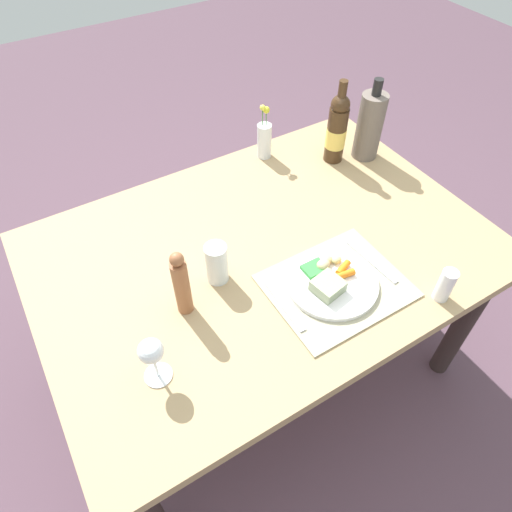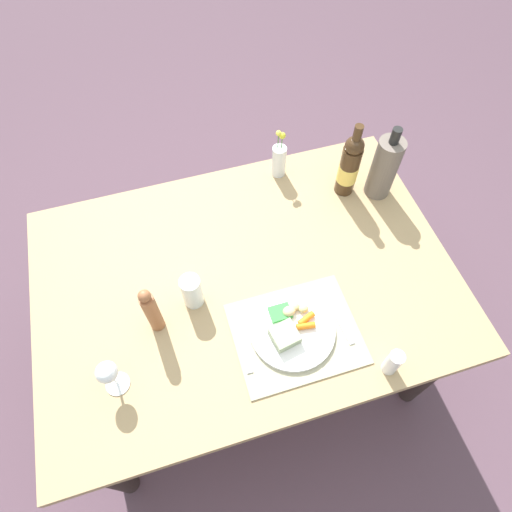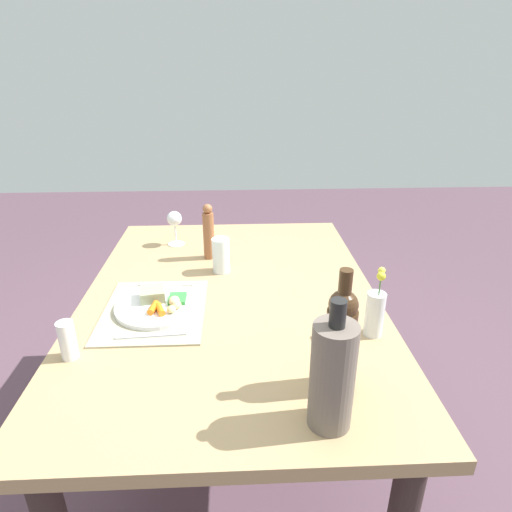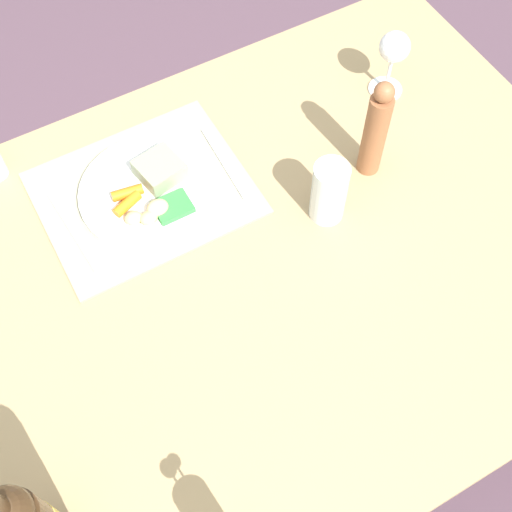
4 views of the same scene
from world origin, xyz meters
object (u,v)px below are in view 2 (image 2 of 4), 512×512
wine_glass (108,373)px  salt_shaker (393,362)px  knife (338,316)px  flower_vase (279,160)px  pepper_mill (152,311)px  dining_table (246,289)px  water_tumbler (192,292)px  fork (243,344)px  cooler_bottle (384,167)px  dinner_plate (291,329)px  wine_bottle (349,166)px

wine_glass → salt_shaker: 0.84m
knife → flower_vase: (0.01, 0.66, 0.07)m
pepper_mill → salt_shaker: 0.75m
pepper_mill → dining_table: bearing=15.2°
water_tumbler → pepper_mill: pepper_mill is taller
water_tumbler → fork: bearing=-60.1°
fork → flower_vase: size_ratio=0.89×
cooler_bottle → pepper_mill: bearing=-161.3°
knife → salt_shaker: (0.08, -0.21, 0.05)m
wine_glass → salt_shaker: wine_glass is taller
fork → dinner_plate: bearing=1.8°
dining_table → flower_vase: bearing=58.5°
wine_bottle → dinner_plate: bearing=-128.2°
dining_table → dinner_plate: 0.27m
dining_table → wine_bottle: wine_bottle is taller
dining_table → fork: size_ratio=7.45×
dining_table → wine_glass: size_ratio=9.43×
flower_vase → cooler_bottle: bearing=-30.4°
cooler_bottle → wine_bottle: size_ratio=0.98×
dining_table → wine_bottle: size_ratio=4.48×
pepper_mill → knife: bearing=-14.1°
fork → cooler_bottle: cooler_bottle is taller
dining_table → dinner_plate: bearing=-70.0°
dining_table → cooler_bottle: size_ratio=4.59×
flower_vase → salt_shaker: flower_vase is taller
knife → cooler_bottle: (0.36, 0.46, 0.12)m
flower_vase → pepper_mill: bearing=-138.7°
dining_table → flower_vase: 0.53m
flower_vase → dinner_plate: bearing=-104.9°
fork → wine_glass: bearing=-176.2°
cooler_bottle → salt_shaker: (-0.27, -0.67, -0.08)m
wine_glass → salt_shaker: size_ratio=1.38×
cooler_bottle → wine_bottle: bearing=160.3°
dining_table → wine_bottle: bearing=29.2°
flower_vase → salt_shaker: (0.07, -0.87, -0.02)m
dinner_plate → wine_bottle: size_ratio=0.86×
wine_bottle → wine_glass: bearing=-151.8°
dining_table → wine_glass: wine_glass is taller
dinner_plate → water_tumbler: size_ratio=2.04×
dinner_plate → wine_glass: 0.57m
wine_bottle → dining_table: bearing=-150.8°
dining_table → pepper_mill: size_ratio=6.27×
knife → wine_bottle: wine_bottle is taller
dinner_plate → flower_vase: bearing=75.1°
dinner_plate → knife: (0.16, 0.00, -0.01)m
pepper_mill → wine_bottle: (0.81, 0.36, 0.02)m
dinner_plate → cooler_bottle: 0.70m
water_tumbler → wine_bottle: size_ratio=0.42×
dining_table → water_tumbler: (-0.19, -0.04, 0.15)m
dining_table → pepper_mill: (-0.32, -0.09, 0.20)m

